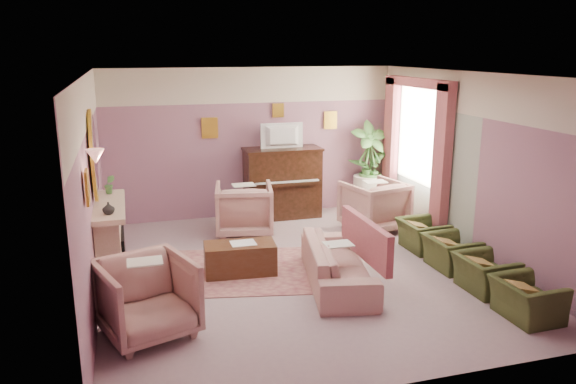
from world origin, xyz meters
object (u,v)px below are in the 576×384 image
object	(u,v)px
olive_chair_a	(527,293)
olive_chair_b	(485,268)
olive_chair_d	(423,230)
piano	(282,183)
sofa	(338,256)
olive_chair_c	(451,247)
floral_armchair_left	(244,206)
television	(283,134)
floral_armchair_front	(147,294)
side_table	(366,193)
coffee_table	(240,259)
floral_armchair_right	(374,203)

from	to	relation	value
olive_chair_a	olive_chair_b	bearing A→B (deg)	90.00
olive_chair_b	olive_chair_d	world-z (taller)	same
piano	olive_chair_b	distance (m)	4.37
sofa	olive_chair_b	distance (m)	1.94
sofa	olive_chair_d	world-z (taller)	sofa
sofa	olive_chair_c	bearing A→B (deg)	1.66
floral_armchair_left	sofa	bearing A→B (deg)	-72.17
piano	television	xyz separation A→B (m)	(0.00, -0.05, 0.95)
floral_armchair_left	olive_chair_d	bearing A→B (deg)	-31.42
floral_armchair_left	floral_armchair_front	xyz separation A→B (m)	(-1.76, -3.19, 0.00)
piano	olive_chair_c	bearing A→B (deg)	-62.73
olive_chair_c	olive_chair_d	size ratio (longest dim) A/B	1.00
television	olive_chair_a	distance (m)	5.23
floral_armchair_left	floral_armchair_front	world-z (taller)	same
side_table	olive_chair_a	bearing A→B (deg)	-90.71
olive_chair_d	coffee_table	bearing A→B (deg)	-177.03
olive_chair_a	side_table	world-z (taller)	side_table
piano	floral_armchair_right	distance (m)	1.83
television	olive_chair_c	world-z (taller)	television
piano	sofa	bearing A→B (deg)	-92.28
floral_armchair_left	floral_armchair_right	xyz separation A→B (m)	(2.25, -0.42, 0.00)
sofa	side_table	distance (m)	3.71
coffee_table	olive_chair_a	distance (m)	3.78
floral_armchair_right	floral_armchair_front	xyz separation A→B (m)	(-4.01, -2.77, 0.00)
coffee_table	olive_chair_c	distance (m)	3.07
television	olive_chair_b	world-z (taller)	television
sofa	floral_armchair_left	size ratio (longest dim) A/B	2.02
television	sofa	bearing A→B (deg)	-92.32
coffee_table	floral_armchair_left	world-z (taller)	floral_armchair_left
olive_chair_b	olive_chair_a	bearing A→B (deg)	-90.00
television	floral_armchair_right	size ratio (longest dim) A/B	0.81
olive_chair_a	olive_chair_c	xyz separation A→B (m)	(0.00, 1.64, 0.00)
sofa	floral_armchair_front	distance (m)	2.66
piano	olive_chair_d	size ratio (longest dim) A/B	1.89
olive_chair_b	olive_chair_d	distance (m)	1.64
floral_armchair_right	olive_chair_d	size ratio (longest dim) A/B	1.33
coffee_table	olive_chair_d	xyz separation A→B (m)	(3.00, 0.16, 0.10)
piano	olive_chair_d	distance (m)	2.92
television	floral_armchair_front	bearing A→B (deg)	-124.12
olive_chair_c	sofa	bearing A→B (deg)	-178.34
side_table	olive_chair_c	bearing A→B (deg)	-91.08
television	piano	bearing A→B (deg)	90.00
olive_chair_b	side_table	size ratio (longest dim) A/B	1.06
olive_chair_b	floral_armchair_left	bearing A→B (deg)	128.68
olive_chair_d	olive_chair_a	bearing A→B (deg)	-90.00
olive_chair_d	floral_armchair_front	bearing A→B (deg)	-159.54
sofa	floral_armchair_front	bearing A→B (deg)	-163.71
piano	floral_armchair_right	size ratio (longest dim) A/B	1.42
olive_chair_b	olive_chair_c	size ratio (longest dim) A/B	1.00
floral_armchair_left	floral_armchair_right	distance (m)	2.29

